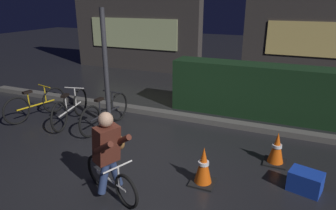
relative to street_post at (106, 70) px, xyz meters
name	(u,v)px	position (x,y,z in m)	size (l,w,h in m)	color
ground_plane	(143,165)	(1.44, -1.20, -1.23)	(40.00, 40.00, 0.00)	black
sidewalk_curb	(187,117)	(1.44, 1.00, -1.17)	(12.00, 0.24, 0.12)	#56544F
hedge_row	(276,93)	(3.24, 1.90, -0.62)	(4.80, 0.70, 1.22)	black
storefront_left	(135,7)	(-2.21, 5.30, 1.12)	(5.14, 0.54, 4.73)	#383330
storefront_right	(330,18)	(4.39, 6.00, 0.81)	(5.23, 0.54, 4.10)	#383330
street_post	(106,70)	(0.00, 0.00, 0.00)	(0.10, 0.10, 2.47)	#2D2D33
parked_bike_leftmost	(36,104)	(-1.81, -0.26, -0.91)	(0.48, 1.52, 0.72)	black
parked_bike_left_mid	(70,108)	(-0.88, -0.19, -0.90)	(0.49, 1.59, 0.74)	black
parked_bike_center_left	(105,113)	(0.00, -0.12, -0.89)	(0.46, 1.62, 0.75)	black
traffic_cone_near	(203,166)	(2.51, -1.30, -0.94)	(0.36, 0.36, 0.60)	black
traffic_cone_far	(277,149)	(3.46, -0.26, -0.96)	(0.36, 0.36, 0.56)	black
blue_crate	(305,181)	(3.91, -0.90, -1.08)	(0.44, 0.32, 0.30)	#193DB7
cyclist	(110,154)	(1.40, -2.05, -0.61)	(1.12, 0.65, 1.25)	black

